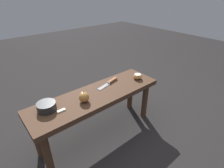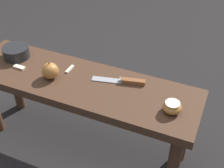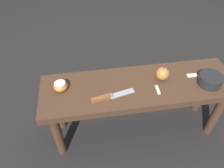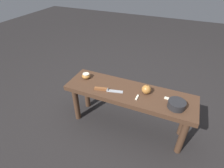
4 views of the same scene
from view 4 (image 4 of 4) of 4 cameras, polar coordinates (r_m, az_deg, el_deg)
ground_plane at (r=1.71m, az=4.81°, el=-13.18°), size 8.00×8.00×0.00m
wooden_bench at (r=1.47m, az=5.45°, el=-4.37°), size 1.07×0.31×0.41m
knife at (r=1.43m, az=-2.45°, el=-1.80°), size 0.24×0.08×0.02m
apple_whole at (r=1.41m, az=11.15°, el=-1.73°), size 0.07×0.07×0.08m
apple_cut at (r=1.58m, az=-8.47°, el=2.66°), size 0.07×0.07×0.05m
apple_slice_near_knife at (r=1.41m, az=17.85°, el=-4.55°), size 0.06×0.02×0.01m
apple_slice_center at (r=1.37m, az=8.19°, el=-4.32°), size 0.02×0.06×0.01m
bowl at (r=1.34m, az=20.34°, el=-6.28°), size 0.13×0.13×0.05m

